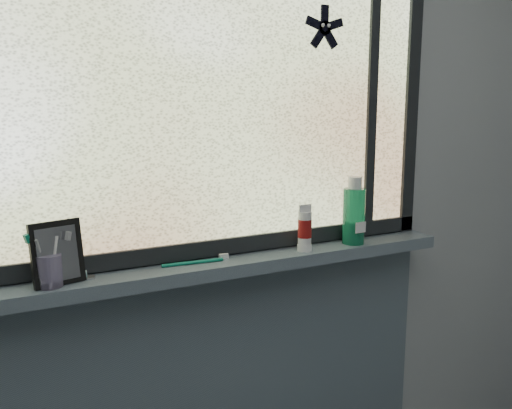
{
  "coord_description": "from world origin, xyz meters",
  "views": [
    {
      "loc": [
        -0.65,
        -0.3,
        1.51
      ],
      "look_at": [
        0.04,
        1.05,
        1.22
      ],
      "focal_mm": 40.0,
      "sensor_mm": 36.0,
      "label": 1
    }
  ],
  "objects": [
    {
      "name": "frame_right",
      "position": [
        0.78,
        1.28,
        1.53
      ],
      "size": [
        0.05,
        0.03,
        1.1
      ],
      "primitive_type": "cube",
      "color": "black",
      "rests_on": "wall_back"
    },
    {
      "name": "frame_bottom",
      "position": [
        0.0,
        1.28,
        1.05
      ],
      "size": [
        1.6,
        0.03,
        0.05
      ],
      "primitive_type": "cube",
      "color": "black",
      "rests_on": "windowsill"
    },
    {
      "name": "window_pane",
      "position": [
        0.0,
        1.28,
        1.53
      ],
      "size": [
        1.5,
        0.01,
        1.0
      ],
      "primitive_type": "cube",
      "color": "silver",
      "rests_on": "wall_back"
    },
    {
      "name": "mouthwash_bottle",
      "position": [
        0.5,
        1.21,
        1.13
      ],
      "size": [
        0.09,
        0.09,
        0.19
      ],
      "primitive_type": "cylinder",
      "rotation": [
        0.0,
        0.0,
        -0.16
      ],
      "color": "#1C9361",
      "rests_on": "windowsill"
    },
    {
      "name": "wall_back",
      "position": [
        0.0,
        1.3,
        1.25
      ],
      "size": [
        3.0,
        0.01,
        2.5
      ],
      "primitive_type": "cube",
      "color": "#9EA3A8",
      "rests_on": "ground"
    },
    {
      "name": "toothpaste_tube",
      "position": [
        -0.43,
        1.23,
        1.04
      ],
      "size": [
        0.17,
        0.04,
        0.03
      ],
      "primitive_type": null,
      "rotation": [
        0.0,
        0.0,
        0.0
      ],
      "color": "silver",
      "rests_on": "windowsill"
    },
    {
      "name": "starfish_sticker",
      "position": [
        0.4,
        1.27,
        1.72
      ],
      "size": [
        0.15,
        0.02,
        0.15
      ],
      "primitive_type": null,
      "color": "black",
      "rests_on": "window_pane"
    },
    {
      "name": "vanity_mirror",
      "position": [
        -0.45,
        1.22,
        1.1
      ],
      "size": [
        0.15,
        0.1,
        0.17
      ],
      "primitive_type": "cube",
      "rotation": [
        0.0,
        0.0,
        0.24
      ],
      "color": "black",
      "rests_on": "windowsill"
    },
    {
      "name": "windowsill",
      "position": [
        0.0,
        1.23,
        1.0
      ],
      "size": [
        1.62,
        0.14,
        0.04
      ],
      "primitive_type": "cube",
      "color": "#505F6B",
      "rests_on": "wall_back"
    },
    {
      "name": "cream_tube",
      "position": [
        0.3,
        1.21,
        1.1
      ],
      "size": [
        0.05,
        0.05,
        0.11
      ],
      "primitive_type": "cylinder",
      "rotation": [
        0.0,
        0.0,
        -0.13
      ],
      "color": "silver",
      "rests_on": "windowsill"
    },
    {
      "name": "frame_mullion",
      "position": [
        0.6,
        1.28,
        1.53
      ],
      "size": [
        0.03,
        0.03,
        1.0
      ],
      "primitive_type": "cube",
      "color": "black",
      "rests_on": "wall_back"
    },
    {
      "name": "toothbrush_lying",
      "position": [
        -0.07,
        1.23,
        1.03
      ],
      "size": [
        0.23,
        0.04,
        0.02
      ],
      "primitive_type": null,
      "rotation": [
        0.0,
        0.0,
        -0.08
      ],
      "color": "#0D7A5D",
      "rests_on": "windowsill"
    },
    {
      "name": "toothbrush_cup",
      "position": [
        -0.48,
        1.21,
        1.06
      ],
      "size": [
        0.08,
        0.08,
        0.09
      ],
      "primitive_type": "cylinder",
      "rotation": [
        0.0,
        0.0,
        0.37
      ],
      "color": "#AF9ED1",
      "rests_on": "windowsill"
    }
  ]
}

